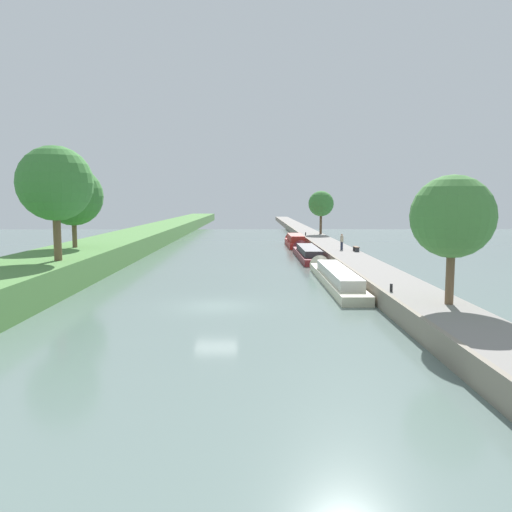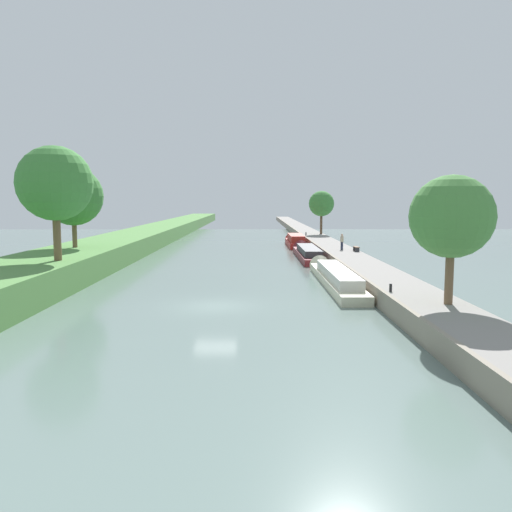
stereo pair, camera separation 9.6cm
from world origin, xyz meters
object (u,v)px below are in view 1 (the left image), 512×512
narrowboat_cream (335,276)px  narrowboat_maroon (307,253)px  person_walking (342,241)px  mooring_bollard_near (391,288)px  mooring_bollard_far (306,234)px  narrowboat_red (295,241)px  park_bench (356,248)px

narrowboat_cream → narrowboat_maroon: bearing=90.7°
narrowboat_cream → person_walking: size_ratio=10.28×
narrowboat_cream → mooring_bollard_near: (1.68, -9.37, 0.78)m
narrowboat_cream → narrowboat_maroon: 17.20m
narrowboat_cream → mooring_bollard_far: (1.68, 36.91, 0.78)m
narrowboat_maroon → person_walking: bearing=-31.6°
narrowboat_red → person_walking: 17.06m
narrowboat_red → narrowboat_cream: bearing=-89.4°
narrowboat_cream → mooring_bollard_near: size_ratio=37.93×
narrowboat_red → mooring_bollard_far: 5.57m
person_walking → mooring_bollard_near: bearing=-93.5°
narrowboat_red → park_bench: (4.68, -18.37, 0.79)m
narrowboat_red → mooring_bollard_near: narrowboat_red is taller
narrowboat_maroon → park_bench: (4.54, -3.80, 0.90)m
narrowboat_red → person_walking: person_walking is taller
person_walking → mooring_bollard_far: 21.86m
narrowboat_maroon → mooring_bollard_near: 26.65m
mooring_bollard_near → mooring_bollard_far: (0.00, 46.28, 0.00)m
narrowboat_red → person_walking: size_ratio=7.04×
narrowboat_cream → narrowboat_red: size_ratio=1.46×
narrowboat_maroon → mooring_bollard_near: mooring_bollard_near is taller
narrowboat_red → mooring_bollard_near: bearing=-87.2°
mooring_bollard_far → narrowboat_maroon: bearing=-95.5°
narrowboat_red → park_bench: 18.97m
narrowboat_cream → narrowboat_red: bearing=90.6°
narrowboat_cream → mooring_bollard_near: mooring_bollard_near is taller
narrowboat_cream → park_bench: park_bench is taller
mooring_bollard_near → mooring_bollard_far: size_ratio=1.00×
person_walking → narrowboat_cream: bearing=-101.9°
narrowboat_red → mooring_bollard_far: bearing=68.6°
mooring_bollard_near → mooring_bollard_far: 46.28m
narrowboat_maroon → park_bench: size_ratio=10.01×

